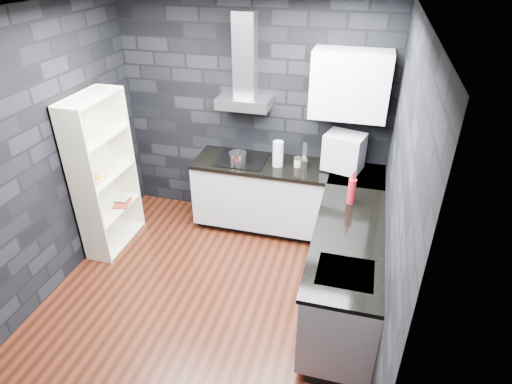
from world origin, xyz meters
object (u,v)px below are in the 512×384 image
at_px(pot, 238,158).
at_px(bookshelf, 104,175).
at_px(appliance_garage, 344,152).
at_px(red_bottle, 352,191).
at_px(glass_vase, 278,154).
at_px(storage_jar, 298,163).
at_px(fruit_bowl, 96,178).
at_px(utensil_crock, 304,164).

distance_m(pot, bookshelf, 1.51).
relative_size(appliance_garage, red_bottle, 1.56).
relative_size(glass_vase, bookshelf, 0.16).
bearing_deg(red_bottle, glass_vase, 144.61).
distance_m(pot, appliance_garage, 1.20).
bearing_deg(storage_jar, fruit_bowl, -156.06).
relative_size(utensil_crock, fruit_bowl, 0.48).
bearing_deg(storage_jar, bookshelf, -159.55).
relative_size(red_bottle, fruit_bowl, 1.10).
distance_m(appliance_garage, red_bottle, 0.72).
height_order(glass_vase, storage_jar, glass_vase).
bearing_deg(pot, red_bottle, -22.20).
bearing_deg(red_bottle, utensil_crock, 132.55).
distance_m(utensil_crock, fruit_bowl, 2.29).
distance_m(pot, glass_vase, 0.47).
height_order(storage_jar, utensil_crock, utensil_crock).
xyz_separation_m(red_bottle, bookshelf, (-2.68, -0.11, -0.13)).
height_order(utensil_crock, fruit_bowl, utensil_crock).
relative_size(glass_vase, utensil_crock, 2.58).
height_order(utensil_crock, bookshelf, bookshelf).
xyz_separation_m(pot, fruit_bowl, (-1.36, -0.79, -0.03)).
relative_size(appliance_garage, fruit_bowl, 1.72).
bearing_deg(red_bottle, appliance_garage, 101.42).
height_order(glass_vase, fruit_bowl, glass_vase).
relative_size(pot, bookshelf, 0.11).
relative_size(pot, storage_jar, 1.98).
distance_m(glass_vase, red_bottle, 1.06).
bearing_deg(storage_jar, appliance_garage, 5.25).
bearing_deg(bookshelf, pot, 19.24).
bearing_deg(fruit_bowl, utensil_crock, 22.42).
distance_m(red_bottle, bookshelf, 2.69).
bearing_deg(pot, fruit_bowl, -149.63).
bearing_deg(storage_jar, glass_vase, -171.77).
relative_size(pot, fruit_bowl, 0.82).
distance_m(glass_vase, appliance_garage, 0.74).
height_order(bookshelf, fruit_bowl, bookshelf).
xyz_separation_m(pot, storage_jar, (0.68, 0.11, -0.02)).
bearing_deg(glass_vase, utensil_crock, 0.11).
distance_m(appliance_garage, fruit_bowl, 2.72).
distance_m(utensil_crock, bookshelf, 2.24).
height_order(pot, appliance_garage, appliance_garage).
bearing_deg(red_bottle, fruit_bowl, -174.57).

